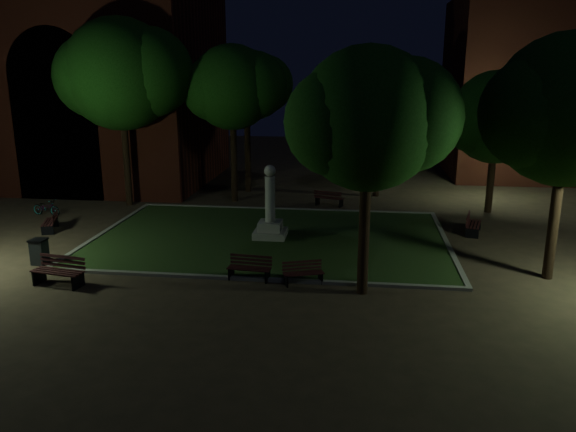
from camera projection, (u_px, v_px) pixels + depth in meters
name	position (u px, v px, depth m)	size (l,w,h in m)	color
ground	(263.00, 253.00, 22.84)	(80.00, 80.00, 0.00)	#3E3122
lawn	(270.00, 238.00, 24.74)	(15.00, 10.00, 0.08)	#26411A
lawn_kerb	(270.00, 237.00, 24.74)	(15.40, 10.40, 0.12)	slate
monument	(270.00, 218.00, 24.51)	(1.40, 1.40, 3.20)	#ADA99E
building_main	(55.00, 67.00, 36.11)	(20.00, 12.00, 15.00)	#531F14
building_far	(571.00, 88.00, 38.30)	(16.00, 10.00, 12.00)	#531F14
tree_north_wl	(234.00, 87.00, 30.12)	(5.61, 4.58, 8.58)	black
tree_north_er	(381.00, 96.00, 31.50)	(5.76, 4.70, 8.14)	black
tree_ne	(499.00, 117.00, 28.05)	(5.70, 4.65, 7.23)	black
tree_east	(572.00, 110.00, 18.56)	(6.28, 5.13, 8.50)	black
tree_se	(371.00, 119.00, 17.27)	(5.54, 4.52, 8.02)	black
tree_nw	(123.00, 74.00, 29.03)	(7.13, 5.82, 9.89)	black
tree_far_north	(248.00, 86.00, 32.63)	(5.12, 4.18, 8.38)	black
lamppost_nw	(116.00, 144.00, 33.10)	(1.18, 0.28, 4.15)	black
lamppost_ne	(496.00, 149.00, 30.54)	(1.18, 0.28, 4.28)	black
bench_near_left	(250.00, 268.00, 19.89)	(1.58, 0.69, 0.84)	black
bench_near_right	(303.00, 273.00, 19.51)	(1.49, 0.93, 0.77)	black
bench_west_near	(59.00, 272.00, 19.34)	(1.91, 0.93, 1.00)	black
bench_left_side	(51.00, 222.00, 25.84)	(1.04, 1.63, 0.85)	black
bench_right_side	(472.00, 225.00, 25.35)	(0.97, 1.74, 0.91)	black
bench_far_side	(329.00, 199.00, 30.50)	(1.66, 0.98, 0.86)	black
trash_bin	(39.00, 251.00, 21.41)	(0.60, 0.60, 0.99)	black
bicycle	(46.00, 207.00, 28.53)	(0.55, 1.59, 0.84)	black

